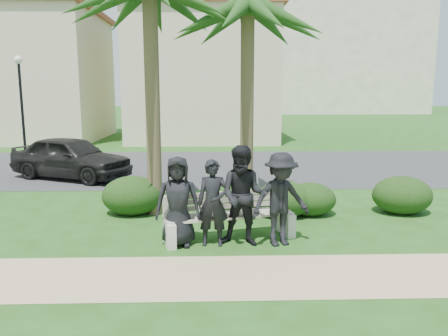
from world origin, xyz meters
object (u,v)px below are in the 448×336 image
at_px(man_b, 213,203).
at_px(man_d, 281,199).
at_px(palm_right, 248,8).
at_px(car_a, 71,157).
at_px(street_lamp, 20,87).
at_px(man_a, 178,201).
at_px(park_bench, 230,219).
at_px(man_c, 244,196).

xyz_separation_m(man_b, man_d, (1.19, -0.03, 0.06)).
distance_m(palm_right, car_a, 7.39).
bearing_deg(street_lamp, man_a, -57.74).
height_order(man_a, man_b, man_a).
bearing_deg(man_d, car_a, 114.82).
xyz_separation_m(man_b, car_a, (-4.46, 6.29, -0.10)).
bearing_deg(street_lamp, park_bench, -54.08).
relative_size(park_bench, car_a, 0.64).
height_order(man_a, man_d, man_d).
distance_m(man_c, man_d, 0.66).
relative_size(park_bench, man_c, 1.42).
distance_m(man_b, man_c, 0.56).
bearing_deg(man_a, park_bench, 16.19).
bearing_deg(man_b, park_bench, 47.33).
bearing_deg(palm_right, man_c, -95.62).
bearing_deg(palm_right, car_a, 147.89).
xyz_separation_m(park_bench, man_b, (-0.31, -0.31, 0.39)).
height_order(street_lamp, car_a, street_lamp).
bearing_deg(man_b, man_c, 2.52).
distance_m(man_a, car_a, 7.37).
distance_m(street_lamp, man_a, 14.85).
xyz_separation_m(street_lamp, man_b, (8.46, -12.43, -2.17)).
distance_m(man_b, palm_right, 4.92).
bearing_deg(palm_right, man_a, -116.16).
relative_size(street_lamp, man_b, 2.77).
distance_m(man_b, man_d, 1.20).
height_order(park_bench, man_d, man_d).
xyz_separation_m(park_bench, palm_right, (0.52, 2.65, 4.23)).
height_order(street_lamp, man_c, street_lamp).
xyz_separation_m(man_b, man_c, (0.54, 0.00, 0.12)).
relative_size(street_lamp, car_a, 1.08).
bearing_deg(man_b, palm_right, 76.73).
relative_size(man_d, palm_right, 0.30).
relative_size(man_b, palm_right, 0.28).
distance_m(street_lamp, car_a, 7.67).
distance_m(man_c, car_a, 8.04).
bearing_deg(man_d, street_lamp, 110.75).
bearing_deg(man_c, street_lamp, 138.30).
bearing_deg(palm_right, man_b, -105.70).
bearing_deg(man_d, man_a, 161.94).
distance_m(street_lamp, man_b, 15.19).
bearing_deg(man_c, man_b, -167.54).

